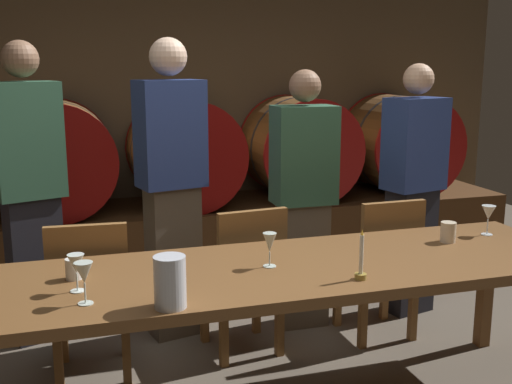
{
  "coord_description": "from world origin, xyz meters",
  "views": [
    {
      "loc": [
        -0.89,
        -2.49,
        1.66
      ],
      "look_at": [
        -0.06,
        0.23,
        1.06
      ],
      "focal_mm": 43.4,
      "sensor_mm": 36.0,
      "label": 1
    }
  ],
  "objects_px": {
    "pitcher": "(170,282)",
    "wine_glass_far_right": "(488,213)",
    "chair_center": "(246,274)",
    "wine_glass_center_left": "(84,274)",
    "wine_barrel_right": "(299,148)",
    "wine_barrel_left": "(57,158)",
    "guest_center_right": "(303,199)",
    "guest_far_right": "(413,189)",
    "candle_right": "(361,265)",
    "wine_barrel_far_right": "(400,144)",
    "guest_center_left": "(172,187)",
    "cup_left": "(74,269)",
    "wine_barrel_center": "(184,153)",
    "wine_glass_far_left": "(76,265)",
    "cup_center": "(448,232)",
    "chair_right": "(382,261)",
    "dining_table": "(284,279)",
    "wine_glass_center_right": "(270,244)",
    "guest_far_left": "(30,191)",
    "chair_left": "(90,293)"
  },
  "relations": [
    {
      "from": "wine_glass_far_left",
      "to": "cup_center",
      "type": "distance_m",
      "value": 1.87
    },
    {
      "from": "chair_right",
      "to": "wine_glass_center_right",
      "type": "bearing_deg",
      "value": 32.43
    },
    {
      "from": "cup_center",
      "to": "wine_glass_center_right",
      "type": "bearing_deg",
      "value": -173.82
    },
    {
      "from": "wine_barrel_left",
      "to": "guest_far_right",
      "type": "xyz_separation_m",
      "value": [
        2.25,
        -1.47,
        -0.09
      ]
    },
    {
      "from": "guest_center_left",
      "to": "pitcher",
      "type": "xyz_separation_m",
      "value": [
        -0.24,
        -1.4,
        -0.09
      ]
    },
    {
      "from": "wine_barrel_right",
      "to": "candle_right",
      "type": "distance_m",
      "value": 2.8
    },
    {
      "from": "wine_barrel_left",
      "to": "cup_left",
      "type": "xyz_separation_m",
      "value": [
        0.08,
        -2.33,
        -0.15
      ]
    },
    {
      "from": "chair_right",
      "to": "guest_far_right",
      "type": "xyz_separation_m",
      "value": [
        0.39,
        0.34,
        0.36
      ]
    },
    {
      "from": "dining_table",
      "to": "wine_glass_center_left",
      "type": "height_order",
      "value": "wine_glass_center_left"
    },
    {
      "from": "chair_right",
      "to": "chair_left",
      "type": "bearing_deg",
      "value": -0.69
    },
    {
      "from": "wine_glass_far_right",
      "to": "cup_center",
      "type": "distance_m",
      "value": 0.3
    },
    {
      "from": "wine_barrel_right",
      "to": "pitcher",
      "type": "height_order",
      "value": "wine_barrel_right"
    },
    {
      "from": "guest_far_left",
      "to": "cup_left",
      "type": "xyz_separation_m",
      "value": [
        0.22,
        -1.14,
        -0.13
      ]
    },
    {
      "from": "wine_barrel_left",
      "to": "guest_center_left",
      "type": "height_order",
      "value": "guest_center_left"
    },
    {
      "from": "wine_barrel_left",
      "to": "guest_far_left",
      "type": "xyz_separation_m",
      "value": [
        -0.14,
        -1.19,
        -0.02
      ]
    },
    {
      "from": "wine_barrel_left",
      "to": "guest_center_right",
      "type": "bearing_deg",
      "value": -44.76
    },
    {
      "from": "wine_glass_far_right",
      "to": "cup_center",
      "type": "bearing_deg",
      "value": -168.91
    },
    {
      "from": "wine_glass_far_left",
      "to": "wine_glass_center_right",
      "type": "bearing_deg",
      "value": 4.79
    },
    {
      "from": "dining_table",
      "to": "wine_glass_center_right",
      "type": "relative_size",
      "value": 18.47
    },
    {
      "from": "chair_center",
      "to": "pitcher",
      "type": "distance_m",
      "value": 1.2
    },
    {
      "from": "pitcher",
      "to": "wine_glass_far_right",
      "type": "height_order",
      "value": "pitcher"
    },
    {
      "from": "wine_barrel_right",
      "to": "pitcher",
      "type": "xyz_separation_m",
      "value": [
        -1.58,
        -2.77,
        -0.09
      ]
    },
    {
      "from": "chair_left",
      "to": "wine_barrel_right",
      "type": "bearing_deg",
      "value": -131.49
    },
    {
      "from": "chair_right",
      "to": "cup_left",
      "type": "bearing_deg",
      "value": 15.15
    },
    {
      "from": "wine_barrel_center",
      "to": "guest_center_left",
      "type": "height_order",
      "value": "guest_center_left"
    },
    {
      "from": "wine_glass_far_right",
      "to": "chair_center",
      "type": "bearing_deg",
      "value": 158.66
    },
    {
      "from": "dining_table",
      "to": "chair_right",
      "type": "relative_size",
      "value": 3.34
    },
    {
      "from": "candle_right",
      "to": "wine_glass_center_right",
      "type": "height_order",
      "value": "candle_right"
    },
    {
      "from": "wine_barrel_left",
      "to": "guest_center_left",
      "type": "xyz_separation_m",
      "value": [
        0.67,
        -1.37,
        -0.0
      ]
    },
    {
      "from": "guest_far_right",
      "to": "cup_left",
      "type": "relative_size",
      "value": 18.13
    },
    {
      "from": "wine_barrel_far_right",
      "to": "candle_right",
      "type": "relative_size",
      "value": 4.0
    },
    {
      "from": "wine_barrel_right",
      "to": "guest_far_right",
      "type": "height_order",
      "value": "guest_far_right"
    },
    {
      "from": "wine_barrel_far_right",
      "to": "cup_left",
      "type": "distance_m",
      "value": 3.73
    },
    {
      "from": "wine_glass_center_left",
      "to": "pitcher",
      "type": "bearing_deg",
      "value": -22.65
    },
    {
      "from": "wine_barrel_far_right",
      "to": "cup_left",
      "type": "relative_size",
      "value": 9.7
    },
    {
      "from": "guest_far_left",
      "to": "cup_center",
      "type": "distance_m",
      "value": 2.38
    },
    {
      "from": "chair_right",
      "to": "cup_center",
      "type": "xyz_separation_m",
      "value": [
        0.1,
        -0.51,
        0.31
      ]
    },
    {
      "from": "wine_barrel_far_right",
      "to": "wine_glass_center_left",
      "type": "relative_size",
      "value": 5.27
    },
    {
      "from": "wine_barrel_far_right",
      "to": "wine_glass_center_left",
      "type": "bearing_deg",
      "value": -137.37
    },
    {
      "from": "guest_far_right",
      "to": "candle_right",
      "type": "relative_size",
      "value": 7.48
    },
    {
      "from": "wine_barrel_right",
      "to": "chair_right",
      "type": "bearing_deg",
      "value": -94.67
    },
    {
      "from": "pitcher",
      "to": "cup_left",
      "type": "relative_size",
      "value": 2.22
    },
    {
      "from": "candle_right",
      "to": "wine_barrel_far_right",
      "type": "bearing_deg",
      "value": 57.4
    },
    {
      "from": "wine_barrel_left",
      "to": "wine_barrel_center",
      "type": "height_order",
      "value": "same"
    },
    {
      "from": "guest_center_right",
      "to": "candle_right",
      "type": "bearing_deg",
      "value": 80.75
    },
    {
      "from": "wine_barrel_center",
      "to": "guest_center_left",
      "type": "xyz_separation_m",
      "value": [
        -0.33,
        -1.37,
        -0.0
      ]
    },
    {
      "from": "pitcher",
      "to": "wine_glass_far_right",
      "type": "relative_size",
      "value": 1.25
    },
    {
      "from": "pitcher",
      "to": "chair_right",
      "type": "bearing_deg",
      "value": 33.98
    },
    {
      "from": "wine_glass_center_left",
      "to": "wine_glass_center_right",
      "type": "relative_size",
      "value": 1.06
    },
    {
      "from": "chair_center",
      "to": "pitcher",
      "type": "height_order",
      "value": "pitcher"
    }
  ]
}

